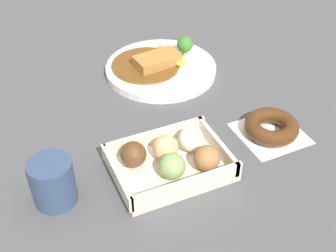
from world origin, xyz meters
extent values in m
plane|color=#4C4C51|center=(0.00, 0.00, 0.00)|extent=(1.60, 1.60, 0.00)
cylinder|color=white|center=(-0.12, -0.14, 0.01)|extent=(0.27, 0.27, 0.02)
cylinder|color=brown|center=(-0.09, -0.15, 0.02)|extent=(0.16, 0.16, 0.01)
cube|color=#A87538|center=(-0.11, -0.14, 0.04)|extent=(0.11, 0.07, 0.02)
cylinder|color=white|center=(-0.16, -0.12, 0.02)|extent=(0.06, 0.06, 0.00)
ellipsoid|color=yellow|center=(-0.16, -0.12, 0.03)|extent=(0.03, 0.03, 0.01)
cylinder|color=#8CB766|center=(-0.19, -0.16, 0.03)|extent=(0.01, 0.01, 0.02)
sphere|color=#387A2D|center=(-0.19, -0.16, 0.05)|extent=(0.04, 0.04, 0.04)
cube|color=orange|center=(-0.14, -0.19, 0.03)|extent=(0.02, 0.02, 0.02)
cube|color=orange|center=(-0.17, -0.16, 0.03)|extent=(0.02, 0.02, 0.02)
cube|color=orange|center=(-0.17, -0.18, 0.02)|extent=(0.02, 0.02, 0.01)
cube|color=beige|center=(0.00, 0.18, 0.01)|extent=(0.21, 0.15, 0.01)
cube|color=beige|center=(-0.10, 0.18, 0.03)|extent=(0.01, 0.15, 0.03)
cube|color=beige|center=(0.10, 0.18, 0.03)|extent=(0.01, 0.15, 0.03)
cube|color=beige|center=(0.00, 0.11, 0.03)|extent=(0.21, 0.01, 0.03)
cube|color=beige|center=(0.00, 0.25, 0.03)|extent=(0.21, 0.01, 0.03)
sphere|color=silver|center=(-0.05, 0.15, 0.04)|extent=(0.05, 0.05, 0.05)
sphere|color=#DBB77A|center=(0.00, 0.16, 0.04)|extent=(0.05, 0.05, 0.05)
sphere|color=brown|center=(0.06, 0.15, 0.04)|extent=(0.05, 0.05, 0.05)
sphere|color=#9E6B3D|center=(-0.06, 0.21, 0.04)|extent=(0.05, 0.05, 0.05)
sphere|color=#84A860|center=(0.01, 0.20, 0.04)|extent=(0.05, 0.05, 0.05)
cube|color=white|center=(-0.23, 0.17, 0.00)|extent=(0.13, 0.13, 0.00)
torus|color=#4C2B14|center=(-0.23, 0.17, 0.02)|extent=(0.11, 0.11, 0.03)
cylinder|color=#33476B|center=(0.21, 0.16, 0.04)|extent=(0.07, 0.07, 0.08)
camera|label=1|loc=(0.25, 0.73, 0.59)|focal=48.39mm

